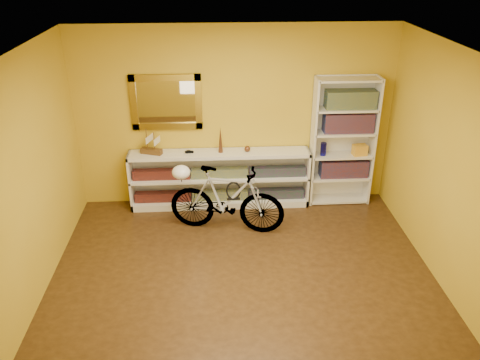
{
  "coord_description": "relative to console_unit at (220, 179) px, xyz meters",
  "views": [
    {
      "loc": [
        -0.3,
        -4.56,
        3.55
      ],
      "look_at": [
        0.0,
        0.7,
        0.95
      ],
      "focal_mm": 36.26,
      "sensor_mm": 36.0,
      "label": 1
    }
  ],
  "objects": [
    {
      "name": "cd_row_lower",
      "position": [
        0.0,
        -0.02,
        -0.26
      ],
      "size": [
        2.5,
        0.13,
        0.14
      ],
      "primitive_type": "cube",
      "color": "black",
      "rests_on": "console_unit"
    },
    {
      "name": "right_wall",
      "position": [
        2.49,
        -1.81,
        0.88
      ],
      "size": [
        0.01,
        4.0,
        2.6
      ],
      "primitive_type": "cube",
      "color": "gold",
      "rests_on": "ground"
    },
    {
      "name": "red_tin",
      "position": [
        1.58,
        0.06,
        1.13
      ],
      "size": [
        0.15,
        0.15,
        0.18
      ],
      "primitive_type": "cube",
      "rotation": [
        0.0,
        0.0,
        0.07
      ],
      "color": "maroon",
      "rests_on": "bookcase"
    },
    {
      "name": "bicycle",
      "position": [
        0.08,
        -0.71,
        0.04
      ],
      "size": [
        0.75,
        1.64,
        0.93
      ],
      "primitive_type": "imported",
      "rotation": [
        0.0,
        0.0,
        1.35
      ],
      "color": "silver",
      "rests_on": "floor"
    },
    {
      "name": "travel_mug",
      "position": [
        1.5,
        0.01,
        0.44
      ],
      "size": [
        0.08,
        0.08,
        0.19
      ],
      "primitive_type": "cylinder",
      "color": "navy",
      "rests_on": "bookcase"
    },
    {
      "name": "left_wall",
      "position": [
        -2.02,
        -1.81,
        0.88
      ],
      "size": [
        0.01,
        4.0,
        2.6
      ],
      "primitive_type": "cube",
      "color": "gold",
      "rests_on": "ground"
    },
    {
      "name": "cd_row_upper",
      "position": [
        0.0,
        -0.02,
        0.11
      ],
      "size": [
        2.5,
        0.13,
        0.14
      ],
      "primitive_type": "cube",
      "color": "navy",
      "rests_on": "console_unit"
    },
    {
      "name": "console_unit",
      "position": [
        0.0,
        0.0,
        0.0
      ],
      "size": [
        2.6,
        0.35,
        0.85
      ],
      "primitive_type": null,
      "color": "silver",
      "rests_on": "floor"
    },
    {
      "name": "u_lock",
      "position": [
        0.17,
        -0.73,
        0.18
      ],
      "size": [
        0.2,
        0.02,
        0.2
      ],
      "primitive_type": "torus",
      "rotation": [
        1.57,
        0.0,
        0.0
      ],
      "color": "black",
      "rests_on": "bicycle"
    },
    {
      "name": "wall_socket",
      "position": [
        1.13,
        0.17,
        -0.17
      ],
      "size": [
        0.09,
        0.02,
        0.09
      ],
      "primitive_type": "cube",
      "color": "silver",
      "rests_on": "back_wall"
    },
    {
      "name": "book_row_a",
      "position": [
        1.83,
        0.03,
        0.12
      ],
      "size": [
        0.7,
        0.22,
        0.26
      ],
      "primitive_type": "cube",
      "color": "maroon",
      "rests_on": "bookcase"
    },
    {
      "name": "toy_car",
      "position": [
        -0.42,
        0.0,
        0.43
      ],
      "size": [
        0.0,
        0.0,
        0.0
      ],
      "primitive_type": "imported",
      "rotation": [
        0.0,
        0.0,
        1.69
      ],
      "color": "black",
      "rests_on": "console_unit"
    },
    {
      "name": "bookcase",
      "position": [
        1.78,
        0.03,
        0.52
      ],
      "size": [
        0.9,
        0.3,
        1.9
      ],
      "primitive_type": null,
      "color": "silver",
      "rests_on": "floor"
    },
    {
      "name": "bronze_ornament",
      "position": [
        0.02,
        0.0,
        0.62
      ],
      "size": [
        0.07,
        0.07,
        0.38
      ],
      "primitive_type": "cone",
      "color": "#58321E",
      "rests_on": "console_unit"
    },
    {
      "name": "helmet",
      "position": [
        -0.51,
        -0.58,
        0.4
      ],
      "size": [
        0.25,
        0.23,
        0.18
      ],
      "primitive_type": "ellipsoid",
      "color": "white",
      "rests_on": "bicycle"
    },
    {
      "name": "book_row_c",
      "position": [
        1.83,
        0.03,
        1.16
      ],
      "size": [
        0.7,
        0.22,
        0.25
      ],
      "primitive_type": "cube",
      "color": "navy",
      "rests_on": "bookcase"
    },
    {
      "name": "decorative_orb",
      "position": [
        0.4,
        0.0,
        0.47
      ],
      "size": [
        0.09,
        0.09,
        0.09
      ],
      "primitive_type": "sphere",
      "color": "#58321E",
      "rests_on": "console_unit"
    },
    {
      "name": "floor",
      "position": [
        0.23,
        -1.81,
        -0.43
      ],
      "size": [
        4.5,
        4.0,
        0.01
      ],
      "primitive_type": "cube",
      "color": "#321E0E",
      "rests_on": "ground"
    },
    {
      "name": "book_row_b",
      "position": [
        1.83,
        0.03,
        0.83
      ],
      "size": [
        0.7,
        0.22,
        0.28
      ],
      "primitive_type": "cube",
      "color": "maroon",
      "rests_on": "bookcase"
    },
    {
      "name": "back_wall",
      "position": [
        0.23,
        0.19,
        0.88
      ],
      "size": [
        4.5,
        0.01,
        2.6
      ],
      "primitive_type": "cube",
      "color": "gold",
      "rests_on": "ground"
    },
    {
      "name": "yellow_bag",
      "position": [
        2.03,
        -0.01,
        0.42
      ],
      "size": [
        0.21,
        0.16,
        0.15
      ],
      "primitive_type": "cube",
      "rotation": [
        0.0,
        0.0,
        0.14
      ],
      "color": "gold",
      "rests_on": "bookcase"
    },
    {
      "name": "gilt_mirror",
      "position": [
        -0.72,
        0.15,
        1.12
      ],
      "size": [
        0.98,
        0.06,
        0.78
      ],
      "primitive_type": "cube",
      "color": "olive",
      "rests_on": "back_wall"
    },
    {
      "name": "model_ship",
      "position": [
        -0.96,
        0.0,
        0.61
      ],
      "size": [
        0.33,
        0.21,
        0.36
      ],
      "primitive_type": null,
      "rotation": [
        0.0,
        0.0,
        -0.35
      ],
      "color": "#462D13",
      "rests_on": "console_unit"
    },
    {
      "name": "ceiling",
      "position": [
        0.23,
        -1.81,
        2.18
      ],
      "size": [
        4.5,
        4.0,
        0.01
      ],
      "primitive_type": "cube",
      "color": "silver",
      "rests_on": "ground"
    }
  ]
}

